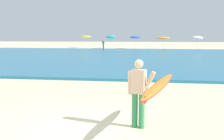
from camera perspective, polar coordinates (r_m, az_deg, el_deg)
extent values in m
plane|color=beige|center=(6.52, -7.13, -12.89)|extent=(160.00, 160.00, 0.00)
cube|color=teal|center=(26.36, 4.20, 3.10)|extent=(120.00, 28.00, 0.14)
cylinder|color=#338E56|center=(6.38, 5.22, -9.12)|extent=(0.15, 0.15, 0.88)
cylinder|color=#338E56|center=(6.32, 6.82, -9.31)|extent=(0.15, 0.15, 0.88)
cube|color=beige|center=(6.18, 6.11, -2.64)|extent=(0.39, 0.32, 0.60)
sphere|color=beige|center=(6.11, 6.18, 1.41)|extent=(0.22, 0.22, 0.22)
cylinder|color=beige|center=(6.27, 4.13, -2.93)|extent=(0.10, 0.10, 0.58)
cylinder|color=beige|center=(6.11, 8.57, -2.62)|extent=(0.33, 0.19, 0.51)
ellipsoid|color=orange|center=(6.04, 10.62, -3.47)|extent=(1.02, 2.41, 0.28)
ellipsoid|color=red|center=(6.04, 10.62, -3.64)|extent=(1.08, 2.51, 0.24)
cube|color=red|center=(5.15, 7.66, -6.72)|extent=(0.06, 0.14, 0.14)
cylinder|color=beige|center=(45.17, -6.00, 6.28)|extent=(0.05, 0.05, 1.97)
ellipsoid|color=yellow|center=(45.15, -6.02, 7.60)|extent=(1.97, 1.99, 0.50)
cylinder|color=beige|center=(43.38, -0.29, 6.20)|extent=(0.05, 0.05, 1.89)
ellipsoid|color=#19ADB2|center=(43.36, -0.29, 7.56)|extent=(1.77, 1.77, 0.57)
cylinder|color=beige|center=(42.61, 5.30, 6.14)|extent=(0.05, 0.05, 1.89)
ellipsoid|color=blue|center=(42.59, 5.31, 7.49)|extent=(1.80, 1.81, 0.47)
cylinder|color=beige|center=(41.70, 11.66, 5.90)|extent=(0.05, 0.05, 1.80)
ellipsoid|color=#F4A31E|center=(41.68, 11.69, 7.22)|extent=(2.11, 2.12, 0.43)
cylinder|color=beige|center=(41.91, 18.88, 5.64)|extent=(0.05, 0.05, 1.78)
ellipsoid|color=white|center=(41.89, 18.94, 6.97)|extent=(1.79, 1.84, 0.74)
cylinder|color=#383842|center=(40.85, -1.99, 5.35)|extent=(0.20, 0.20, 0.84)
cube|color=#338C4C|center=(40.82, -2.00, 6.32)|extent=(0.32, 0.20, 0.54)
sphere|color=beige|center=(40.81, -2.00, 6.84)|extent=(0.20, 0.20, 0.20)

